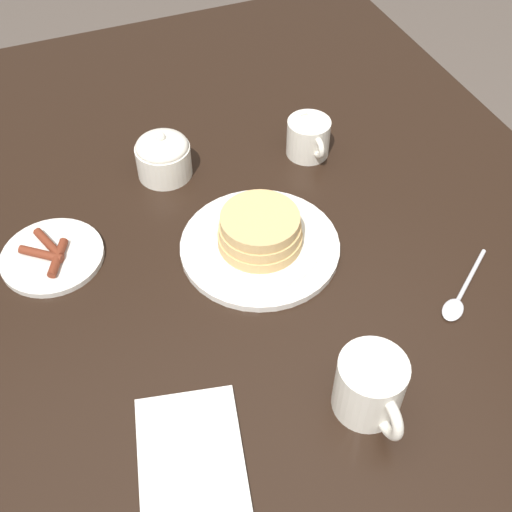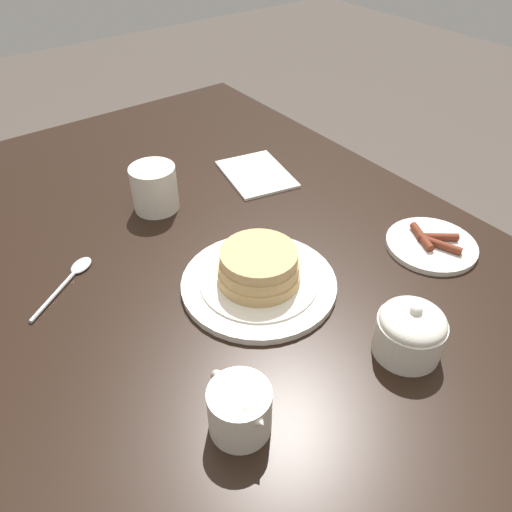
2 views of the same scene
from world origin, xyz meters
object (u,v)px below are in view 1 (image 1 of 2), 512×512
Objects in this scene: side_plate_bacon at (52,256)px; coffee_mug at (371,387)px; pancake_plate at (260,238)px; sugar_bowl at (163,156)px; napkin at (190,454)px; creamer_pitcher at (308,136)px; spoon at (459,298)px.

side_plate_bacon is 1.33× the size of coffee_mug.
side_plate_bacon is (-0.10, -0.32, -0.02)m from pancake_plate.
coffee_mug is 1.26× the size of sugar_bowl.
sugar_bowl reaches higher than napkin.
coffee_mug is at bearing 85.13° from napkin.
coffee_mug and sugar_bowl have the same top height.
pancake_plate is 2.10× the size of coffee_mug.
creamer_pitcher is (-0.19, 0.17, 0.01)m from pancake_plate.
napkin is (0.29, -0.21, -0.02)m from pancake_plate.
side_plate_bacon is at bearing -165.60° from napkin.
sugar_bowl is 0.69× the size of spoon.
spoon is at bearing 60.70° from side_plate_bacon.
sugar_bowl reaches higher than spoon.
sugar_bowl is (-0.24, -0.09, 0.02)m from pancake_plate.
napkin is at bearing -94.87° from coffee_mug.
sugar_bowl is 0.49× the size of napkin.
sugar_bowl is 0.55m from napkin.
napkin is at bearing -38.50° from creamer_pitcher.
spoon is at bearing 100.63° from napkin.
coffee_mug is at bearing 11.70° from sugar_bowl.
napkin is at bearing 14.40° from side_plate_bacon.
napkin is at bearing -36.03° from pancake_plate.
pancake_plate is at bearing -41.92° from creamer_pitcher.
creamer_pitcher is (-0.09, 0.49, 0.03)m from side_plate_bacon.
pancake_plate is 0.33m from side_plate_bacon.
sugar_bowl reaches higher than pancake_plate.
creamer_pitcher is at bearing 81.05° from sugar_bowl.
napkin is (0.49, -0.39, -0.03)m from creamer_pitcher.
coffee_mug is at bearing 39.17° from side_plate_bacon.
side_plate_bacon is at bearing -79.56° from creamer_pitcher.
side_plate_bacon is 1.15× the size of spoon.
creamer_pitcher is (-0.51, 0.15, -0.01)m from coffee_mug.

